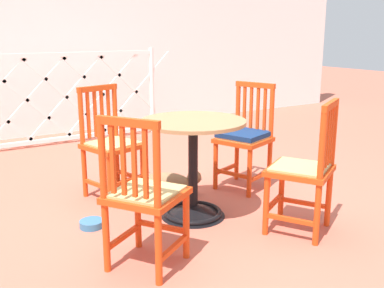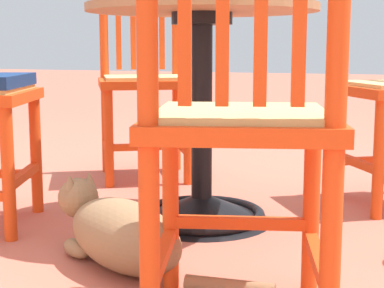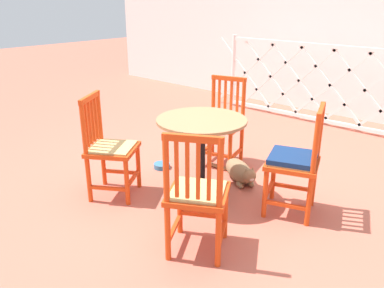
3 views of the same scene
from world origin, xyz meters
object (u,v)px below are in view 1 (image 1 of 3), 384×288
at_px(orange_chair_by_planter, 144,197).
at_px(pet_water_bowl, 92,224).
at_px(cafe_table, 193,180).
at_px(orange_chair_tucked_in, 304,171).
at_px(orange_chair_near_fence, 110,145).
at_px(tabby_cat, 169,184).
at_px(orange_chair_facing_out, 245,138).

xyz_separation_m(orange_chair_by_planter, pet_water_bowl, (-0.08, 0.69, -0.41)).
bearing_deg(orange_chair_by_planter, cafe_table, 37.46).
bearing_deg(orange_chair_tucked_in, orange_chair_near_fence, 121.61).
bearing_deg(orange_chair_tucked_in, tabby_cat, 110.73).
relative_size(cafe_table, tabby_cat, 1.07).
distance_m(cafe_table, orange_chair_facing_out, 0.80).
relative_size(orange_chair_near_fence, orange_chair_by_planter, 1.00).
relative_size(orange_chair_tucked_in, orange_chair_by_planter, 1.00).
height_order(orange_chair_tucked_in, pet_water_bowl, orange_chair_tucked_in).
bearing_deg(orange_chair_tucked_in, orange_chair_facing_out, 76.08).
xyz_separation_m(orange_chair_facing_out, tabby_cat, (-0.65, 0.18, -0.35)).
height_order(orange_chair_tucked_in, orange_chair_facing_out, same).
bearing_deg(orange_chair_near_fence, tabby_cat, -30.31).
bearing_deg(tabby_cat, pet_water_bowl, -159.87).
relative_size(orange_chair_near_fence, tabby_cat, 1.29).
bearing_deg(cafe_table, tabby_cat, 81.74).
bearing_deg(orange_chair_by_planter, pet_water_bowl, 96.40).
distance_m(orange_chair_by_planter, tabby_cat, 1.26).
xyz_separation_m(orange_chair_near_fence, orange_chair_by_planter, (-0.30, -1.22, 0.00)).
height_order(orange_chair_facing_out, pet_water_bowl, orange_chair_facing_out).
bearing_deg(cafe_table, orange_chair_tucked_in, -51.44).
bearing_deg(tabby_cat, cafe_table, -98.26).
xyz_separation_m(orange_chair_tucked_in, orange_chair_near_fence, (-0.83, 1.35, 0.00)).
distance_m(orange_chair_by_planter, pet_water_bowl, 0.81).
distance_m(orange_chair_facing_out, pet_water_bowl, 1.50).
bearing_deg(cafe_table, orange_chair_by_planter, -142.54).
bearing_deg(tabby_cat, orange_chair_facing_out, -15.84).
relative_size(orange_chair_by_planter, pet_water_bowl, 5.36).
bearing_deg(tabby_cat, orange_chair_near_fence, 149.69).
bearing_deg(orange_chair_by_planter, orange_chair_facing_out, 30.40).
relative_size(tabby_cat, pet_water_bowl, 4.17).
relative_size(cafe_table, orange_chair_facing_out, 0.83).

